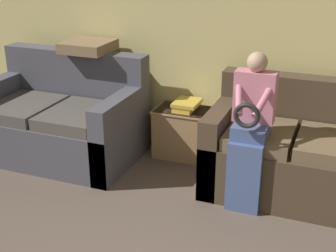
% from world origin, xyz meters
% --- Properties ---
extents(wall_back, '(7.85, 0.06, 2.55)m').
position_xyz_m(wall_back, '(0.00, 3.31, 1.27)').
color(wall_back, '#DBCC7F').
rests_on(wall_back, ground_plane).
extents(couch_main, '(1.98, 0.88, 0.93)m').
position_xyz_m(couch_main, '(0.50, 2.76, 0.34)').
color(couch_main, '#473828').
rests_on(couch_main, ground_plane).
extents(couch_side, '(1.55, 0.95, 0.98)m').
position_xyz_m(couch_side, '(-2.02, 2.67, 0.34)').
color(couch_side, '#4C4C56').
rests_on(couch_side, ground_plane).
extents(child_left_seated, '(0.32, 0.37, 1.24)m').
position_xyz_m(child_left_seated, '(-0.09, 2.40, 0.67)').
color(child_left_seated, '#475B8E').
rests_on(child_left_seated, ground_plane).
extents(side_shelf, '(0.59, 0.38, 0.48)m').
position_xyz_m(side_shelf, '(-0.85, 3.06, 0.25)').
color(side_shelf, '#9E7A51').
rests_on(side_shelf, ground_plane).
extents(book_stack, '(0.23, 0.31, 0.09)m').
position_xyz_m(book_stack, '(-0.85, 3.07, 0.53)').
color(book_stack, gold).
rests_on(book_stack, side_shelf).
extents(throw_pillow, '(0.45, 0.45, 0.10)m').
position_xyz_m(throw_pillow, '(-1.85, 3.00, 1.03)').
color(throw_pillow, '#846B4C').
rests_on(throw_pillow, couch_side).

